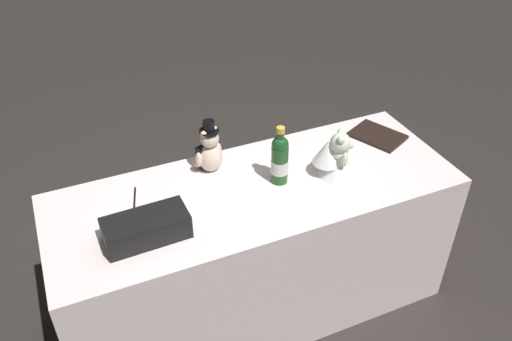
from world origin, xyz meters
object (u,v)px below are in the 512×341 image
(teddy_bear_bride, at_px, (336,156))
(gift_case_black, at_px, (146,228))
(champagne_bottle, at_px, (280,159))
(teddy_bear_groom, at_px, (209,151))
(signing_pen, at_px, (135,198))
(guestbook, at_px, (377,136))

(teddy_bear_bride, bearing_deg, gift_case_black, 4.83)
(champagne_bottle, bearing_deg, teddy_bear_groom, -39.35)
(teddy_bear_groom, relative_size, teddy_bear_bride, 1.16)
(teddy_bear_groom, xyz_separation_m, signing_pen, (0.39, 0.08, -0.10))
(teddy_bear_bride, distance_m, champagne_bottle, 0.27)
(signing_pen, xyz_separation_m, gift_case_black, (0.01, 0.27, 0.05))
(champagne_bottle, bearing_deg, gift_case_black, 11.36)
(teddy_bear_groom, xyz_separation_m, teddy_bear_bride, (-0.53, 0.27, -0.00))
(champagne_bottle, bearing_deg, signing_pen, -11.74)
(teddy_bear_groom, bearing_deg, guestbook, 174.85)
(teddy_bear_bride, height_order, signing_pen, teddy_bear_bride)
(teddy_bear_bride, bearing_deg, signing_pen, -11.70)
(teddy_bear_groom, xyz_separation_m, gift_case_black, (0.40, 0.35, -0.05))
(teddy_bear_groom, height_order, signing_pen, teddy_bear_groom)
(teddy_bear_groom, height_order, guestbook, teddy_bear_groom)
(teddy_bear_groom, relative_size, signing_pen, 1.79)
(champagne_bottle, height_order, gift_case_black, champagne_bottle)
(teddy_bear_bride, xyz_separation_m, champagne_bottle, (0.27, -0.05, 0.02))
(champagne_bottle, height_order, signing_pen, champagne_bottle)
(teddy_bear_groom, distance_m, guestbook, 0.91)
(guestbook, bearing_deg, signing_pen, -25.25)
(signing_pen, bearing_deg, champagne_bottle, 168.26)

